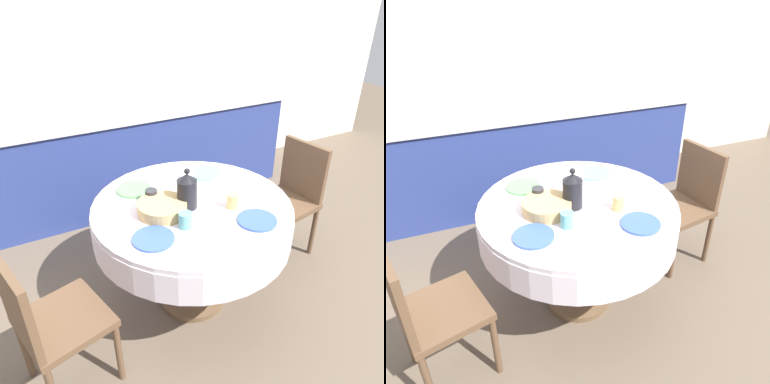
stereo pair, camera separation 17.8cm
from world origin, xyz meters
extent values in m
plane|color=brown|center=(0.00, 0.00, 0.00)|extent=(12.00, 12.00, 0.00)
cube|color=silver|center=(0.00, 1.80, 1.30)|extent=(7.00, 0.05, 2.60)
cube|color=navy|center=(0.00, 1.46, 0.43)|extent=(3.20, 0.60, 0.86)
cube|color=beige|center=(0.00, 1.46, 0.88)|extent=(3.24, 0.64, 0.04)
cylinder|color=brown|center=(0.00, 0.00, 0.02)|extent=(0.44, 0.44, 0.04)
cylinder|color=brown|center=(0.00, 0.00, 0.29)|extent=(0.11, 0.11, 0.50)
cylinder|color=silver|center=(0.00, 0.00, 0.63)|extent=(1.18, 1.18, 0.18)
cylinder|color=silver|center=(0.00, 0.00, 0.74)|extent=(1.17, 1.17, 0.03)
cube|color=brown|center=(0.84, 0.14, 0.43)|extent=(0.46, 0.46, 0.04)
cube|color=brown|center=(1.02, 0.17, 0.67)|extent=(0.10, 0.38, 0.42)
cylinder|color=brown|center=(0.70, -0.06, 0.21)|extent=(0.04, 0.04, 0.41)
cylinder|color=brown|center=(0.64, 0.29, 0.21)|extent=(0.04, 0.04, 0.41)
cylinder|color=brown|center=(1.05, -0.01, 0.21)|extent=(0.04, 0.04, 0.41)
cylinder|color=brown|center=(0.99, 0.34, 0.21)|extent=(0.04, 0.04, 0.41)
cube|color=brown|center=(-0.83, -0.22, 0.43)|extent=(0.49, 0.49, 0.04)
cube|color=brown|center=(-1.00, -0.27, 0.67)|extent=(0.13, 0.38, 0.42)
cylinder|color=brown|center=(-0.70, 0.00, 0.21)|extent=(0.04, 0.04, 0.41)
cylinder|color=brown|center=(-0.61, -0.34, 0.21)|extent=(0.04, 0.04, 0.41)
cylinder|color=brown|center=(-1.04, -0.09, 0.21)|extent=(0.04, 0.04, 0.41)
cylinder|color=#3856AD|center=(-0.33, -0.22, 0.76)|extent=(0.22, 0.22, 0.01)
cylinder|color=#5BA39E|center=(-0.14, -0.19, 0.80)|extent=(0.07, 0.07, 0.09)
cylinder|color=#3856AD|center=(0.23, -0.32, 0.76)|extent=(0.22, 0.22, 0.01)
cylinder|color=#DBB766|center=(0.19, -0.14, 0.80)|extent=(0.07, 0.07, 0.09)
cylinder|color=#5BA85B|center=(-0.25, 0.31, 0.76)|extent=(0.22, 0.22, 0.01)
cylinder|color=#28282D|center=(-0.21, 0.12, 0.80)|extent=(0.07, 0.07, 0.09)
cylinder|color=#60BCB7|center=(0.25, 0.31, 0.76)|extent=(0.22, 0.22, 0.01)
cylinder|color=white|center=(0.09, 0.22, 0.80)|extent=(0.07, 0.07, 0.09)
cylinder|color=black|center=(-0.04, -0.01, 0.84)|extent=(0.12, 0.12, 0.17)
cone|color=black|center=(-0.04, -0.01, 0.94)|extent=(0.10, 0.10, 0.04)
sphere|color=black|center=(-0.04, -0.01, 0.98)|extent=(0.03, 0.03, 0.03)
cylinder|color=tan|center=(-0.19, -0.01, 0.79)|extent=(0.28, 0.28, 0.07)
camera|label=1|loc=(-0.86, -1.65, 1.90)|focal=35.00mm
camera|label=2|loc=(-0.70, -1.72, 1.90)|focal=35.00mm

